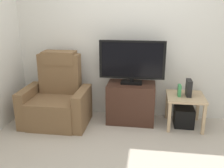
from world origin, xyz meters
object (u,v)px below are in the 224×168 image
object	(u,v)px
television	(132,61)
side_table	(185,101)
subwoofer_box	(184,117)
tv_stand	(131,102)
recliner_armchair	(57,99)
book_upright	(179,90)
game_console	(189,88)

from	to	relation	value
television	side_table	distance (m)	0.98
television	subwoofer_box	xyz separation A→B (m)	(0.81, -0.08, -0.82)
tv_stand	television	xyz separation A→B (m)	(0.00, 0.02, 0.65)
subwoofer_box	tv_stand	bearing A→B (deg)	175.60
recliner_armchair	book_upright	distance (m)	1.85
side_table	subwoofer_box	bearing A→B (deg)	0.00
subwoofer_box	game_console	world-z (taller)	game_console
subwoofer_box	book_upright	size ratio (longest dim) A/B	1.71
tv_stand	television	size ratio (longest dim) A/B	0.74
recliner_armchair	side_table	bearing A→B (deg)	11.03
subwoofer_box	game_console	bearing A→B (deg)	15.95
book_upright	side_table	bearing A→B (deg)	11.31
recliner_armchair	game_console	distance (m)	1.99
book_upright	television	bearing A→B (deg)	171.88
television	recliner_armchair	xyz separation A→B (m)	(-1.13, -0.21, -0.59)
side_table	television	bearing A→B (deg)	174.27
subwoofer_box	television	bearing A→B (deg)	174.27
tv_stand	subwoofer_box	bearing A→B (deg)	-4.40
tv_stand	game_console	bearing A→B (deg)	-3.55
tv_stand	book_upright	xyz separation A→B (m)	(0.71, -0.08, 0.26)
television	book_upright	size ratio (longest dim) A/B	5.87
recliner_armchair	book_upright	size ratio (longest dim) A/B	6.45
tv_stand	game_console	distance (m)	0.89
tv_stand	recliner_armchair	bearing A→B (deg)	-170.14
subwoofer_box	game_console	distance (m)	0.46
tv_stand	recliner_armchair	distance (m)	1.14
tv_stand	side_table	xyz separation A→B (m)	(0.81, -0.06, 0.10)
recliner_armchair	side_table	world-z (taller)	recliner_armchair
television	recliner_armchair	size ratio (longest dim) A/B	0.91
side_table	book_upright	bearing A→B (deg)	-168.69
television	game_console	world-z (taller)	television
tv_stand	recliner_armchair	world-z (taller)	recliner_armchair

